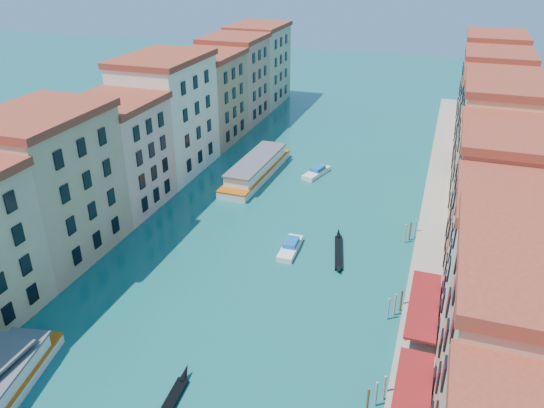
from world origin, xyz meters
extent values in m
cube|color=tan|center=(-26.00, 39.50, 9.50)|extent=(12.00, 17.00, 19.00)
cube|color=maroon|center=(-26.00, 39.50, 19.50)|extent=(12.80, 17.40, 1.00)
cube|color=#DFAA91|center=(-26.00, 55.00, 8.25)|extent=(12.00, 14.00, 16.50)
cube|color=maroon|center=(-26.00, 55.00, 17.00)|extent=(12.80, 14.40, 1.00)
cube|color=beige|center=(-26.00, 71.00, 10.00)|extent=(12.00, 18.00, 20.00)
cube|color=maroon|center=(-26.00, 71.00, 20.50)|extent=(12.80, 18.40, 1.00)
cube|color=#A27E58|center=(-26.00, 88.00, 8.75)|extent=(12.00, 16.00, 17.50)
cube|color=maroon|center=(-26.00, 88.00, 18.00)|extent=(12.80, 16.40, 1.00)
cube|color=tan|center=(-26.00, 103.50, 9.25)|extent=(12.00, 15.00, 18.50)
cube|color=maroon|center=(-26.00, 103.50, 19.00)|extent=(12.80, 15.40, 1.00)
cube|color=tan|center=(-26.00, 119.50, 9.50)|extent=(12.00, 17.00, 19.00)
cube|color=maroon|center=(-26.00, 119.50, 19.50)|extent=(12.80, 17.40, 1.00)
cube|color=tan|center=(30.00, 23.50, 9.50)|extent=(12.00, 17.00, 19.00)
cube|color=#CFAC8E|center=(30.00, 39.00, 8.25)|extent=(12.00, 14.00, 16.50)
cube|color=maroon|center=(30.00, 39.00, 17.00)|extent=(12.80, 14.40, 1.00)
cube|color=#A24D3D|center=(30.00, 54.00, 9.00)|extent=(12.00, 16.00, 18.00)
cube|color=maroon|center=(30.00, 54.00, 18.50)|extent=(12.80, 16.40, 1.00)
cube|color=tan|center=(30.00, 71.00, 10.00)|extent=(12.00, 18.00, 20.00)
cube|color=maroon|center=(30.00, 71.00, 20.50)|extent=(12.80, 18.40, 1.00)
cube|color=brown|center=(30.00, 87.50, 8.75)|extent=(12.00, 15.00, 17.50)
cube|color=maroon|center=(30.00, 87.50, 18.00)|extent=(12.80, 15.40, 1.00)
cube|color=tan|center=(30.00, 103.00, 9.25)|extent=(12.00, 16.00, 18.50)
cube|color=maroon|center=(30.00, 103.00, 19.00)|extent=(12.80, 16.40, 1.00)
cube|color=#B87658|center=(30.00, 119.50, 9.75)|extent=(12.00, 17.00, 19.50)
cube|color=maroon|center=(30.00, 119.50, 20.00)|extent=(12.80, 17.40, 1.00)
cube|color=gray|center=(22.00, 65.00, 0.50)|extent=(4.00, 140.00, 1.00)
cylinder|color=#555557|center=(20.80, 28.60, 1.50)|extent=(0.12, 0.12, 3.00)
cube|color=maroon|center=(22.20, 39.00, 3.00)|extent=(3.20, 12.60, 0.25)
cylinder|color=#555557|center=(20.80, 34.80, 1.50)|extent=(0.12, 0.12, 3.00)
cylinder|color=#555557|center=(20.80, 43.20, 1.50)|extent=(0.12, 0.12, 3.00)
cylinder|color=brown|center=(18.50, 25.00, 1.30)|extent=(0.24, 0.24, 3.20)
cylinder|color=brown|center=(19.10, 26.00, 1.30)|extent=(0.24, 0.24, 3.20)
cylinder|color=brown|center=(19.70, 27.00, 1.30)|extent=(0.24, 0.24, 3.20)
cylinder|color=brown|center=(18.50, 39.00, 1.30)|extent=(0.24, 0.24, 3.20)
cylinder|color=brown|center=(19.10, 40.00, 1.30)|extent=(0.24, 0.24, 3.20)
cylinder|color=brown|center=(19.70, 41.00, 1.30)|extent=(0.24, 0.24, 3.20)
cylinder|color=brown|center=(18.50, 57.00, 1.30)|extent=(0.24, 0.24, 3.20)
cylinder|color=brown|center=(19.10, 58.00, 1.30)|extent=(0.24, 0.24, 3.20)
cylinder|color=brown|center=(19.70, 59.00, 1.30)|extent=(0.24, 0.24, 3.20)
cube|color=silver|center=(-9.68, 72.79, 0.68)|extent=(5.89, 22.96, 1.37)
cube|color=white|center=(-9.68, 72.79, 2.17)|extent=(5.17, 18.38, 1.82)
cube|color=#555557|center=(-9.68, 72.79, 3.25)|extent=(5.53, 18.96, 0.28)
cube|color=#C4540B|center=(-9.68, 72.79, 1.31)|extent=(5.95, 22.96, 0.28)
cone|color=black|center=(0.90, 23.61, 0.58)|extent=(1.02, 2.02, 1.64)
cube|color=black|center=(10.30, 51.03, 0.21)|extent=(2.83, 8.50, 0.42)
cone|color=black|center=(9.28, 55.63, 0.57)|extent=(1.23, 2.03, 1.58)
cone|color=black|center=(11.31, 46.43, 0.47)|extent=(1.16, 1.71, 1.39)
cube|color=white|center=(3.74, 49.72, 0.38)|extent=(2.34, 6.78, 0.77)
cube|color=#1458A6|center=(3.72, 50.20, 1.05)|extent=(1.82, 2.93, 0.67)
cube|color=white|center=(0.57, 76.77, 0.40)|extent=(4.01, 7.27, 0.79)
cube|color=#1458A6|center=(0.70, 77.24, 1.09)|extent=(2.54, 3.35, 0.69)
camera|label=1|loc=(21.42, -10.68, 38.48)|focal=35.00mm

